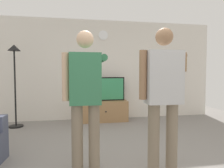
# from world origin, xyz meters

# --- Properties ---
(back_wall) EXTENTS (6.40, 0.10, 2.70)m
(back_wall) POSITION_xyz_m (0.00, 2.95, 1.35)
(back_wall) COLOR silver
(back_wall) RESTS_ON ground_plane
(tv_stand) EXTENTS (1.18, 0.48, 0.53)m
(tv_stand) POSITION_xyz_m (0.06, 2.60, 0.27)
(tv_stand) COLOR #997047
(tv_stand) RESTS_ON ground_plane
(television) EXTENTS (1.06, 0.07, 0.62)m
(television) POSITION_xyz_m (0.06, 2.65, 0.84)
(television) COLOR black
(television) RESTS_ON tv_stand
(wall_clock) EXTENTS (0.25, 0.03, 0.25)m
(wall_clock) POSITION_xyz_m (0.06, 2.89, 2.29)
(wall_clock) COLOR white
(framed_picture) EXTENTS (0.77, 0.04, 0.56)m
(framed_picture) POSITION_xyz_m (2.16, 2.90, 1.59)
(framed_picture) COLOR olive
(floor_lamp) EXTENTS (0.32, 0.32, 1.91)m
(floor_lamp) POSITION_xyz_m (-2.06, 2.39, 1.37)
(floor_lamp) COLOR black
(floor_lamp) RESTS_ON ground_plane
(person_standing_nearer_lamp) EXTENTS (0.56, 0.78, 1.77)m
(person_standing_nearer_lamp) POSITION_xyz_m (-0.51, 0.03, 1.00)
(person_standing_nearer_lamp) COLOR #7A6B56
(person_standing_nearer_lamp) RESTS_ON ground_plane
(person_standing_nearer_couch) EXTENTS (0.61, 0.78, 1.79)m
(person_standing_nearer_couch) POSITION_xyz_m (0.42, -0.17, 1.02)
(person_standing_nearer_couch) COLOR #7A6B56
(person_standing_nearer_couch) RESTS_ON ground_plane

